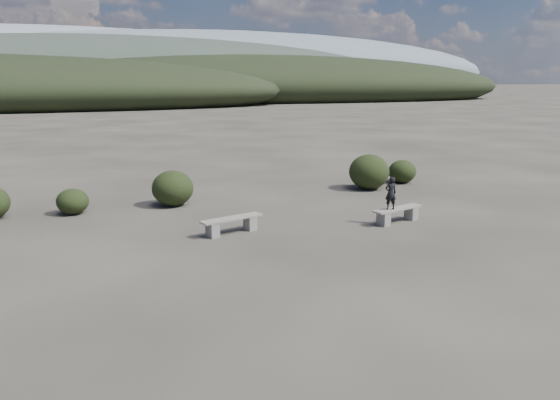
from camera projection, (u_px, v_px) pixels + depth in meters
name	position (u px, v px, depth m)	size (l,w,h in m)	color
ground	(341.00, 278.00, 12.35)	(1200.00, 1200.00, 0.00)	#2D2923
bench_left	(232.00, 224.00, 15.88)	(1.96, 0.98, 0.48)	gray
bench_right	(398.00, 214.00, 17.12)	(1.94, 0.93, 0.48)	gray
seated_person	(391.00, 193.00, 16.76)	(0.37, 0.25, 1.02)	black
shrub_a	(73.00, 201.00, 18.19)	(1.05, 1.05, 0.86)	black
shrub_b	(173.00, 188.00, 19.39)	(1.48, 1.48, 1.27)	black
shrub_d	(369.00, 172.00, 22.36)	(1.65, 1.65, 1.44)	black
shrub_e	(402.00, 171.00, 23.79)	(1.21, 1.21, 1.01)	black
mountain_ridges	(80.00, 70.00, 320.35)	(500.00, 400.00, 56.00)	black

